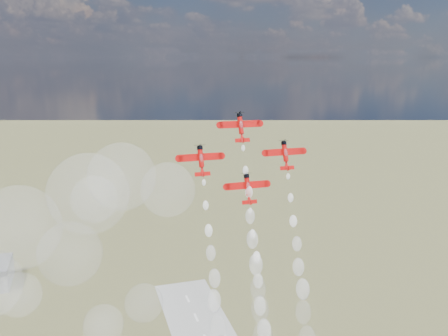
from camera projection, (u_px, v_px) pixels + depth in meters
plane_lead at (241, 127)px, 135.79m from camera, size 12.24×5.57×8.35m
plane_left at (201, 160)px, 131.04m from camera, size 12.24×5.57×8.35m
plane_right at (285, 155)px, 138.21m from camera, size 12.24×5.57×8.35m
plane_slot at (248, 188)px, 133.46m from camera, size 12.24×5.57×8.35m
smoke_trail_lead at (259, 296)px, 129.37m from camera, size 5.14×22.23×51.40m
smoke_trail_left at (218, 335)px, 125.07m from camera, size 5.89×21.54×50.92m
smoke_trail_right at (305, 322)px, 131.92m from camera, size 5.14×22.20×51.17m
drifted_smoke_cloud at (70, 228)px, 128.32m from camera, size 65.76×32.18×56.91m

